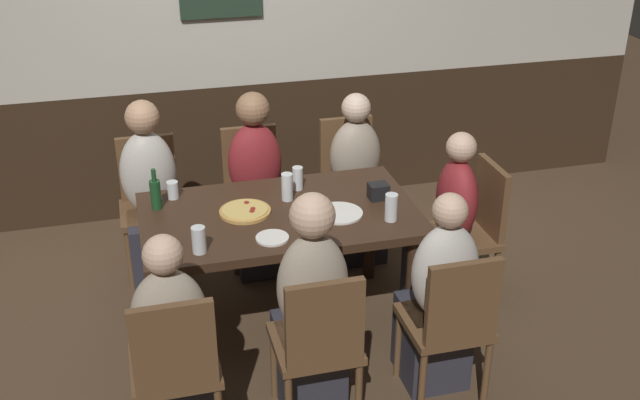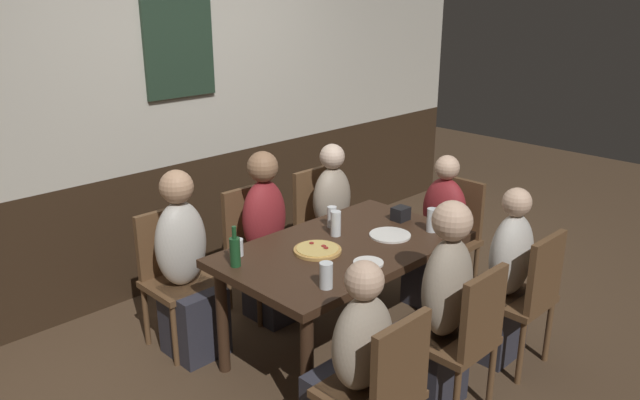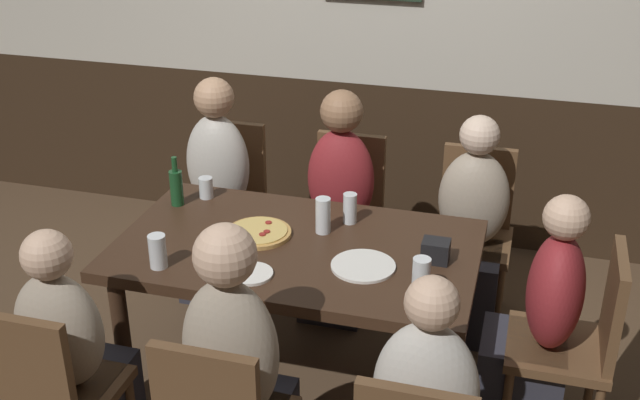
% 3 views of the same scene
% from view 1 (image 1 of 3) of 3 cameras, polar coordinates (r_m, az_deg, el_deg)
% --- Properties ---
extents(ground_plane, '(12.00, 12.00, 0.00)m').
position_cam_1_polar(ground_plane, '(4.61, -2.81, -9.10)').
color(ground_plane, '#4C3826').
extents(wall_back, '(6.40, 0.13, 2.60)m').
position_cam_1_polar(wall_back, '(5.55, -6.79, 11.97)').
color(wall_back, '#332316').
rests_on(wall_back, ground_plane).
extents(dining_table, '(1.51, 0.89, 0.74)m').
position_cam_1_polar(dining_table, '(4.26, -3.00, -1.95)').
color(dining_table, '#382316').
rests_on(dining_table, ground_plane).
extents(chair_right_near, '(0.40, 0.40, 0.88)m').
position_cam_1_polar(chair_right_near, '(3.83, 9.69, -8.75)').
color(chair_right_near, brown).
rests_on(chair_right_near, ground_plane).
extents(chair_right_far, '(0.40, 0.40, 0.88)m').
position_cam_1_polar(chair_right_far, '(5.22, 2.19, 1.78)').
color(chair_right_far, brown).
rests_on(chair_right_far, ground_plane).
extents(chair_left_far, '(0.40, 0.40, 0.88)m').
position_cam_1_polar(chair_left_far, '(5.03, -12.41, 0.14)').
color(chair_left_far, brown).
rests_on(chair_left_far, ground_plane).
extents(chair_left_near, '(0.40, 0.40, 0.88)m').
position_cam_1_polar(chair_left_near, '(3.56, -10.67, -11.86)').
color(chair_left_near, brown).
rests_on(chair_left_near, ground_plane).
extents(chair_mid_near, '(0.40, 0.40, 0.88)m').
position_cam_1_polar(chair_mid_near, '(3.64, -0.07, -10.41)').
color(chair_mid_near, brown).
rests_on(chair_mid_near, ground_plane).
extents(chair_mid_far, '(0.40, 0.40, 0.88)m').
position_cam_1_polar(chair_mid_far, '(5.09, -4.98, 0.98)').
color(chair_mid_far, brown).
rests_on(chair_mid_far, ground_plane).
extents(chair_head_east, '(0.40, 0.40, 0.88)m').
position_cam_1_polar(chair_head_east, '(4.68, 11.19, -1.87)').
color(chair_head_east, brown).
rests_on(chair_head_east, ground_plane).
extents(person_right_near, '(0.34, 0.37, 1.12)m').
position_cam_1_polar(person_right_near, '(3.96, 8.71, -7.79)').
color(person_right_near, '#2D2D38').
rests_on(person_right_near, ground_plane).
extents(person_right_far, '(0.34, 0.37, 1.12)m').
position_cam_1_polar(person_right_far, '(5.09, 2.71, 0.76)').
color(person_right_far, '#2D2D38').
rests_on(person_right_far, ground_plane).
extents(person_left_far, '(0.34, 0.37, 1.19)m').
position_cam_1_polar(person_left_far, '(4.89, -12.31, -0.56)').
color(person_left_far, '#2D2D38').
rests_on(person_left_far, ground_plane).
extents(person_left_near, '(0.34, 0.37, 1.09)m').
position_cam_1_polar(person_left_near, '(3.72, -10.84, -10.84)').
color(person_left_near, '#2D2D38').
rests_on(person_left_near, ground_plane).
extents(person_mid_near, '(0.34, 0.37, 1.20)m').
position_cam_1_polar(person_mid_near, '(3.75, -0.70, -8.77)').
color(person_mid_near, '#2D2D38').
rests_on(person_mid_near, ground_plane).
extents(person_mid_far, '(0.34, 0.37, 1.18)m').
position_cam_1_polar(person_mid_far, '(4.94, -4.65, 0.30)').
color(person_mid_far, '#2D2D38').
rests_on(person_mid_far, ground_plane).
extents(person_head_east, '(0.37, 0.34, 1.10)m').
position_cam_1_polar(person_head_east, '(4.63, 9.31, -2.54)').
color(person_head_east, '#2D2D38').
rests_on(person_head_east, ground_plane).
extents(pizza, '(0.28, 0.28, 0.03)m').
position_cam_1_polar(pizza, '(4.22, -5.56, -0.82)').
color(pizza, tan).
rests_on(pizza, dining_table).
extents(beer_glass_half, '(0.07, 0.07, 0.14)m').
position_cam_1_polar(beer_glass_half, '(3.85, -8.94, -3.02)').
color(beer_glass_half, silver).
rests_on(beer_glass_half, dining_table).
extents(highball_clear, '(0.07, 0.07, 0.15)m').
position_cam_1_polar(highball_clear, '(4.12, 5.28, -0.68)').
color(highball_clear, silver).
rests_on(highball_clear, dining_table).
extents(beer_glass_tall, '(0.07, 0.07, 0.10)m').
position_cam_1_polar(beer_glass_tall, '(4.43, -10.83, 0.66)').
color(beer_glass_tall, silver).
rests_on(beer_glass_tall, dining_table).
extents(pint_glass_amber, '(0.06, 0.06, 0.16)m').
position_cam_1_polar(pint_glass_amber, '(4.32, -2.45, 0.88)').
color(pint_glass_amber, silver).
rests_on(pint_glass_amber, dining_table).
extents(tumbler_short, '(0.06, 0.06, 0.14)m').
position_cam_1_polar(tumbler_short, '(4.45, -1.66, 1.50)').
color(tumbler_short, silver).
rests_on(tumbler_short, dining_table).
extents(beer_bottle_green, '(0.06, 0.06, 0.24)m').
position_cam_1_polar(beer_bottle_green, '(4.31, -12.06, 0.48)').
color(beer_bottle_green, '#194723').
rests_on(beer_bottle_green, dining_table).
extents(plate_white_large, '(0.26, 0.26, 0.01)m').
position_cam_1_polar(plate_white_large, '(4.19, 1.42, -0.98)').
color(plate_white_large, white).
rests_on(plate_white_large, dining_table).
extents(plate_white_small, '(0.17, 0.17, 0.01)m').
position_cam_1_polar(plate_white_small, '(3.96, -3.55, -2.82)').
color(plate_white_small, white).
rests_on(plate_white_small, dining_table).
extents(condiment_caddy, '(0.11, 0.09, 0.09)m').
position_cam_1_polar(condiment_caddy, '(4.36, 4.34, 0.65)').
color(condiment_caddy, black).
rests_on(condiment_caddy, dining_table).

